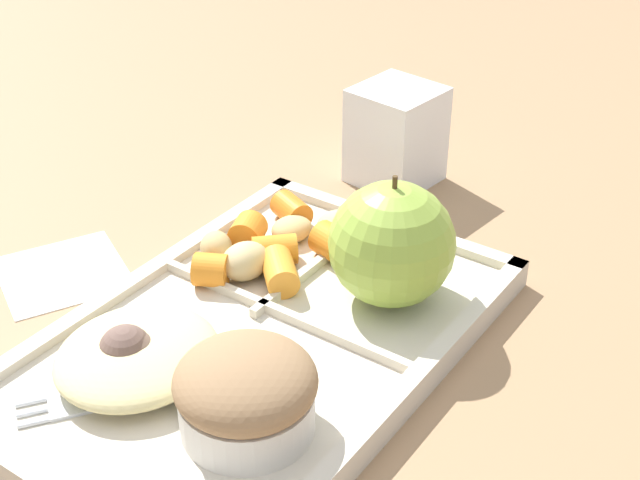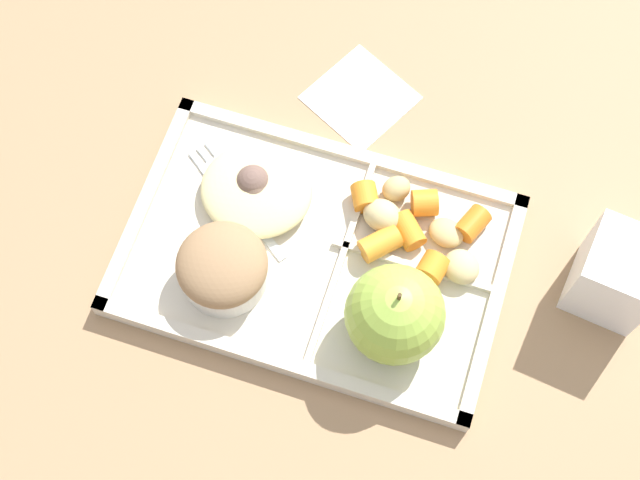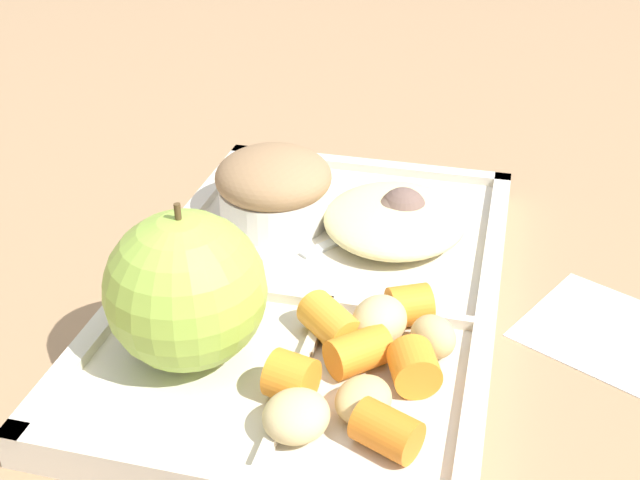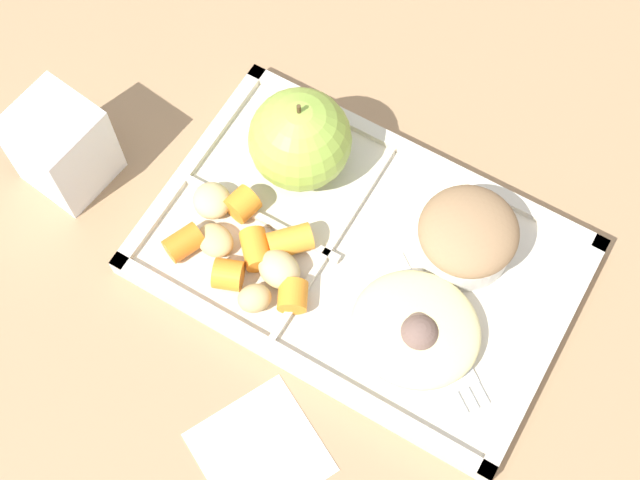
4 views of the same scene
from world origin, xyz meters
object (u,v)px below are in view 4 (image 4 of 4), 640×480
at_px(lunch_tray, 360,257).
at_px(plastic_fork, 443,342).
at_px(milk_carton, 62,147).
at_px(green_apple, 300,140).
at_px(bran_muffin, 467,235).

relative_size(lunch_tray, plastic_fork, 2.81).
relative_size(lunch_tray, milk_carton, 4.03).
height_order(green_apple, plastic_fork, green_apple).
xyz_separation_m(lunch_tray, milk_carton, (-0.27, -0.05, 0.04)).
relative_size(lunch_tray, bran_muffin, 4.27).
bearing_deg(green_apple, plastic_fork, -24.26).
relative_size(bran_muffin, plastic_fork, 0.66).
bearing_deg(plastic_fork, lunch_tray, 160.69).
bearing_deg(milk_carton, plastic_fork, 10.00).
xyz_separation_m(green_apple, milk_carton, (-0.18, -0.10, -0.01)).
bearing_deg(green_apple, lunch_tray, -29.29).
bearing_deg(plastic_fork, green_apple, 155.74).
bearing_deg(plastic_fork, milk_carton, -177.00).
xyz_separation_m(green_apple, plastic_fork, (0.19, -0.08, -0.04)).
height_order(plastic_fork, milk_carton, milk_carton).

